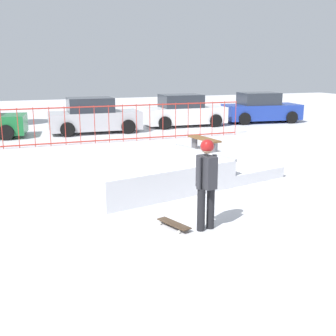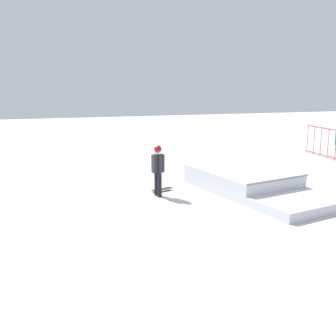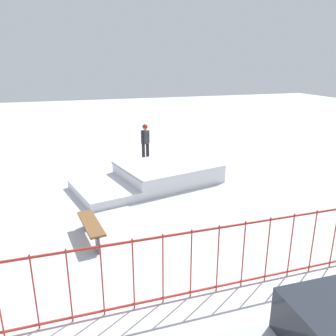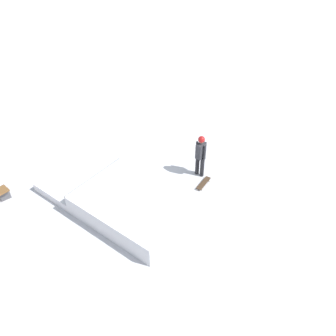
% 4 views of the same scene
% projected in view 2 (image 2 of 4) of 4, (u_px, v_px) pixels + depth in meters
% --- Properties ---
extents(ground_plane, '(60.00, 60.00, 0.00)m').
position_uv_depth(ground_plane, '(241.00, 190.00, 14.43)').
color(ground_plane, silver).
extents(skate_ramp, '(5.86, 3.79, 0.74)m').
position_uv_depth(skate_ramp, '(250.00, 183.00, 14.20)').
color(skate_ramp, silver).
rests_on(skate_ramp, ground).
extents(skater, '(0.43, 0.42, 1.73)m').
position_uv_depth(skater, '(158.00, 167.00, 13.49)').
color(skater, black).
rests_on(skater, ground).
extents(skateboard, '(0.45, 0.82, 0.09)m').
position_uv_depth(skateboard, '(162.00, 189.00, 14.26)').
color(skateboard, '#3F2D1E').
rests_on(skateboard, ground).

